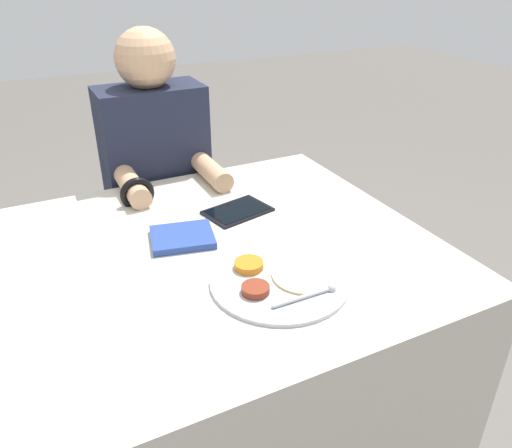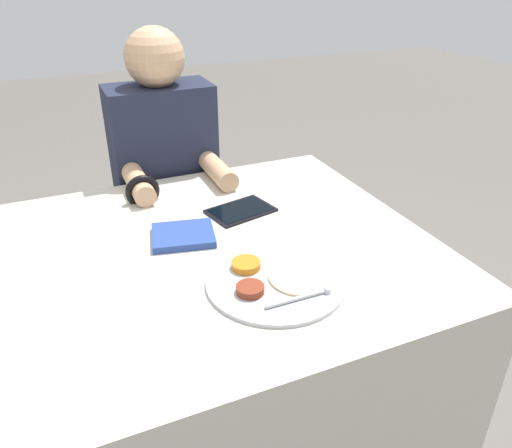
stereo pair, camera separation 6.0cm
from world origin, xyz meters
name	(u,v)px [view 1 (the left image)]	position (x,y,z in m)	size (l,w,h in m)	color
ground_plane	(214,430)	(0.00, 0.00, 0.00)	(12.00, 12.00, 0.00)	#605B56
dining_table	(209,350)	(0.00, 0.00, 0.35)	(1.24, 1.03, 0.71)	beige
thali_tray	(279,280)	(0.11, -0.22, 0.71)	(0.34, 0.34, 0.03)	#B7BABF
red_notebook	(182,238)	(-0.03, 0.08, 0.71)	(0.20, 0.18, 0.02)	silver
tablet_device	(238,211)	(0.18, 0.17, 0.71)	(0.22, 0.17, 0.01)	black
person_diner	(160,200)	(0.06, 0.63, 0.57)	(0.38, 0.44, 1.20)	black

